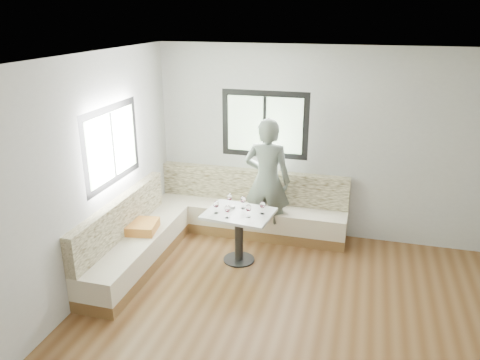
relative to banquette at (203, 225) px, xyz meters
name	(u,v)px	position (x,y,z in m)	size (l,w,h in m)	color
room	(292,209)	(1.51, -1.55, 1.08)	(5.01, 5.01, 2.81)	brown
banquette	(203,225)	(0.00, 0.00, 0.00)	(2.90, 2.80, 0.95)	olive
table	(239,225)	(0.61, -0.27, 0.20)	(0.94, 0.77, 0.72)	black
person	(267,181)	(0.83, 0.47, 0.59)	(0.67, 0.44, 1.85)	#596358
olive_ramekin	(231,207)	(0.48, -0.16, 0.40)	(0.10, 0.10, 0.04)	white
wine_glass_a	(216,205)	(0.33, -0.37, 0.51)	(0.08, 0.08, 0.17)	white
wine_glass_b	(227,209)	(0.52, -0.48, 0.51)	(0.08, 0.08, 0.17)	white
wine_glass_c	(248,208)	(0.77, -0.38, 0.51)	(0.08, 0.08, 0.17)	white
wine_glass_d	(243,200)	(0.63, -0.13, 0.51)	(0.08, 0.08, 0.17)	white
wine_glass_e	(262,205)	(0.92, -0.23, 0.51)	(0.08, 0.08, 0.17)	white
wine_glass_f	(229,198)	(0.43, -0.09, 0.51)	(0.08, 0.08, 0.17)	white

